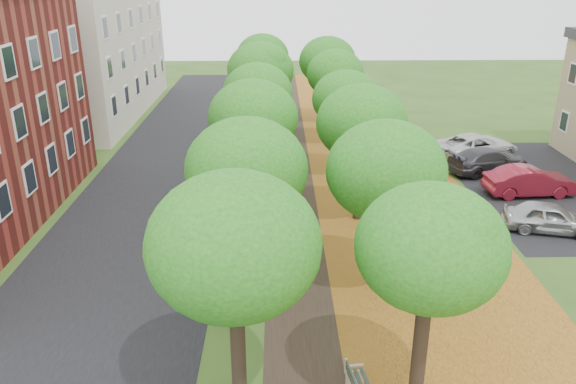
{
  "coord_description": "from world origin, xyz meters",
  "views": [
    {
      "loc": [
        -1.12,
        -12.13,
        11.08
      ],
      "look_at": [
        -0.72,
        9.17,
        2.5
      ],
      "focal_mm": 35.0,
      "sensor_mm": 36.0,
      "label": 1
    }
  ],
  "objects_px": {
    "car_grey": "(489,160)",
    "car_white": "(476,146)",
    "car_silver": "(549,217)",
    "car_red": "(530,181)"
  },
  "relations": [
    {
      "from": "car_silver",
      "to": "car_grey",
      "type": "relative_size",
      "value": 0.81
    },
    {
      "from": "car_red",
      "to": "car_grey",
      "type": "xyz_separation_m",
      "value": [
        -0.91,
        3.48,
        -0.04
      ]
    },
    {
      "from": "car_silver",
      "to": "car_white",
      "type": "bearing_deg",
      "value": 13.29
    },
    {
      "from": "car_red",
      "to": "car_white",
      "type": "distance_m",
      "value": 6.22
    },
    {
      "from": "car_grey",
      "to": "car_white",
      "type": "distance_m",
      "value": 2.7
    },
    {
      "from": "car_silver",
      "to": "car_white",
      "type": "relative_size",
      "value": 0.74
    },
    {
      "from": "car_white",
      "to": "car_red",
      "type": "bearing_deg",
      "value": 165.89
    },
    {
      "from": "car_silver",
      "to": "car_grey",
      "type": "bearing_deg",
      "value": 14.28
    },
    {
      "from": "car_grey",
      "to": "car_red",
      "type": "bearing_deg",
      "value": 176.52
    },
    {
      "from": "car_grey",
      "to": "car_white",
      "type": "height_order",
      "value": "car_white"
    }
  ]
}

